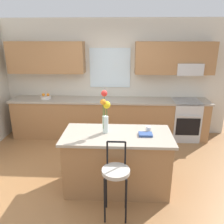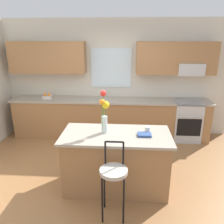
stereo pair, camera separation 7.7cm
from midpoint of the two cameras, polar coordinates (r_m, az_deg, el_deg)
The scene contains 11 objects.
ground_plane at distance 4.07m, azimuth -1.68°, elevation -15.98°, with size 14.00×14.00×0.00m, color olive.
back_wall_assembly at distance 5.39m, azimuth 0.57°, elevation 10.05°, with size 5.60×0.50×2.70m.
counter_run at distance 5.37m, azimuth -0.01°, elevation -1.49°, with size 4.56×0.64×0.92m.
sink_faucet at distance 5.35m, azimuth -1.11°, elevation 5.07°, with size 0.02×0.13×0.23m.
oven_range at distance 5.53m, azimuth 18.51°, elevation -1.98°, with size 0.60×0.64×0.92m.
kitchen_island at distance 3.60m, azimuth 1.65°, elevation -12.22°, with size 1.64×0.81×0.92m.
bar_stool_near at distance 2.99m, azimuth 1.18°, elevation -15.41°, with size 0.36×0.36×1.04m.
flower_vase at distance 3.33m, azimuth -1.30°, elevation 0.11°, with size 0.15×0.14×0.65m.
mug_ceramic at distance 3.48m, azimuth 9.53°, elevation -4.37°, with size 0.08×0.08×0.09m, color silver.
cookbook at distance 3.37m, azimuth 8.82°, elevation -5.65°, with size 0.20×0.15×0.03m, color navy.
fruit_bowl_oranges at distance 5.52m, azimuth -15.60°, elevation 3.75°, with size 0.24×0.24×0.13m.
Camera 2 is at (0.38, -3.33, 2.31)m, focal length 36.30 mm.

